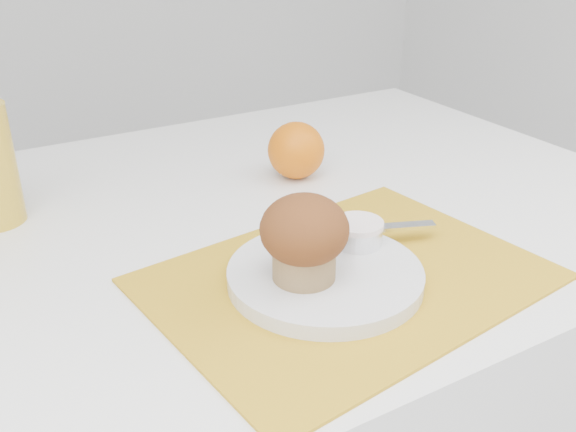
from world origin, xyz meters
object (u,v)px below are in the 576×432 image
muffin (304,236)px  orange (296,150)px  plate (325,275)px  table (240,425)px

muffin → orange: bearing=60.6°
orange → muffin: (-0.16, -0.28, 0.03)m
plate → muffin: size_ratio=2.30×
muffin → table: bearing=85.9°
plate → orange: (0.13, 0.28, 0.03)m
table → orange: 0.45m
plate → orange: 0.31m
plate → orange: bearing=65.1°
table → muffin: size_ratio=12.96×
orange → muffin: bearing=-119.4°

